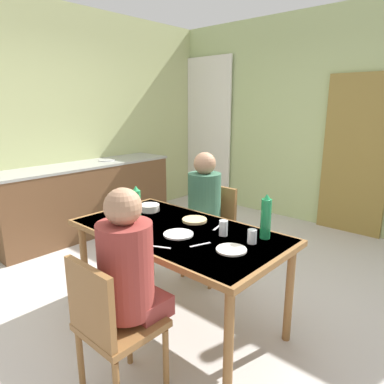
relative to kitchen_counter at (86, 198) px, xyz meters
The scene contains 23 objects.
ground_plane 2.00m from the kitchen_counter, 12.12° to the right, with size 7.21×7.21×0.00m, color beige.
wall_back 3.19m from the kitchen_counter, 51.04° to the left, with size 4.68×0.10×2.82m, color #B2C484.
wall_left 1.06m from the kitchen_counter, 139.40° to the left, with size 0.10×4.16×2.82m, color #B7BF81.
door_wooden 3.46m from the kitchen_counter, 41.90° to the left, with size 0.80×0.05×2.00m, color olive.
curtain_panel 2.38m from the kitchen_counter, 85.58° to the left, with size 0.90×0.03×2.37m, color white.
kitchen_counter is the anchor object (origin of this frame).
dining_table 2.34m from the kitchen_counter, 15.20° to the right, with size 1.58×0.85×0.75m.
chair_near_diner 2.85m from the kitchen_counter, 29.12° to the right, with size 0.40×0.40×0.87m.
chair_far_diner 1.96m from the kitchen_counter, ahead, with size 0.40×0.40×0.87m.
person_near_diner 2.81m from the kitchen_counter, 26.67° to the right, with size 0.30×0.37×0.77m.
person_far_diner 1.98m from the kitchen_counter, ahead, with size 0.30×0.37×0.77m.
water_bottle_green_near 2.86m from the kitchen_counter, ahead, with size 0.07×0.07×0.31m.
water_bottle_green_far 2.15m from the kitchen_counter, 20.99° to the right, with size 0.06×0.06×0.30m.
serving_bowl_center 1.85m from the kitchen_counter, 14.45° to the right, with size 0.17×0.17×0.06m, color white.
dinner_plate_near_left 2.85m from the kitchen_counter, 13.47° to the right, with size 0.19×0.19×0.01m, color white.
dinner_plate_near_right 2.45m from the kitchen_counter, 16.52° to the right, with size 0.21×0.21×0.01m, color white.
drinking_glass_by_near_diner 2.64m from the kitchen_counter, 10.81° to the right, with size 0.06×0.06×0.11m, color silver.
drinking_glass_by_far_diner 2.85m from the kitchen_counter, ahead, with size 0.06×0.06×0.09m, color silver.
bread_plate_sliced 2.28m from the kitchen_counter, 10.22° to the right, with size 0.19×0.19×0.02m, color #DBB77A.
cutlery_knife_near 2.58m from the kitchen_counter, 21.13° to the right, with size 0.15×0.02×0.00m, color silver.
cutlery_fork_near 1.86m from the kitchen_counter, 24.24° to the right, with size 0.15×0.02×0.00m, color silver.
cutlery_knife_far 2.49m from the kitchen_counter, ahead, with size 0.15×0.02×0.00m, color silver.
cutlery_fork_far 2.67m from the kitchen_counter, 15.79° to the right, with size 0.15×0.02×0.00m, color silver.
Camera 1 is at (1.99, -1.89, 1.64)m, focal length 32.41 mm.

